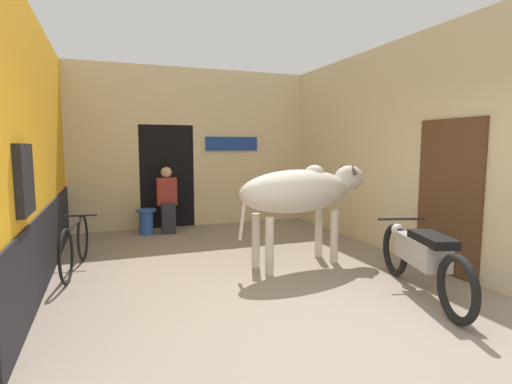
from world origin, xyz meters
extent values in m
plane|color=gray|center=(0.00, 0.00, 0.00)|extent=(30.00, 30.00, 0.00)
cube|color=orange|center=(-2.50, 2.59, 1.60)|extent=(0.18, 5.18, 3.20)
cube|color=black|center=(-2.40, 2.59, 0.45)|extent=(0.03, 5.18, 0.90)
cube|color=black|center=(-2.38, 1.14, 1.34)|extent=(0.08, 0.56, 0.64)
cube|color=beige|center=(0.00, 5.27, 2.63)|extent=(4.81, 0.18, 1.14)
cube|color=beige|center=(-1.74, 5.27, 1.03)|extent=(1.32, 0.18, 2.06)
cube|color=beige|center=(1.20, 5.27, 1.03)|extent=(2.42, 0.18, 2.06)
cube|color=black|center=(-0.55, 5.63, 1.03)|extent=(1.07, 0.90, 2.06)
cube|color=navy|center=(0.80, 5.16, 1.69)|extent=(1.13, 0.03, 0.29)
cube|color=beige|center=(2.50, 2.59, 1.60)|extent=(0.18, 5.18, 3.20)
cube|color=#51331E|center=(2.39, 0.93, 0.99)|extent=(0.05, 1.00, 1.98)
ellipsoid|color=beige|center=(0.73, 1.93, 1.03)|extent=(1.83, 0.92, 0.59)
ellipsoid|color=beige|center=(1.03, 1.98, 1.27)|extent=(0.32, 0.29, 0.22)
cylinder|color=beige|center=(1.52, 2.07, 1.08)|extent=(0.43, 0.34, 0.39)
ellipsoid|color=beige|center=(1.67, 2.10, 1.17)|extent=(0.55, 0.40, 0.37)
cylinder|color=beige|center=(-0.09, 1.78, 0.80)|extent=(0.14, 0.07, 0.67)
cylinder|color=beige|center=(1.23, 2.19, 0.37)|extent=(0.11, 0.11, 0.75)
cylinder|color=beige|center=(1.29, 1.86, 0.37)|extent=(0.11, 0.11, 0.75)
cylinder|color=beige|center=(0.17, 2.00, 0.37)|extent=(0.11, 0.11, 0.75)
cylinder|color=beige|center=(0.23, 1.67, 0.37)|extent=(0.11, 0.11, 0.75)
cone|color=#473D33|center=(1.61, 2.22, 1.31)|extent=(0.09, 0.15, 0.18)
cone|color=#473D33|center=(1.66, 1.96, 1.31)|extent=(0.09, 0.15, 0.18)
torus|color=black|center=(1.32, -0.24, 0.33)|extent=(0.27, 0.65, 0.66)
torus|color=black|center=(1.73, 1.11, 0.33)|extent=(0.27, 0.65, 0.66)
cube|color=#9E9993|center=(1.52, 0.43, 0.50)|extent=(0.49, 0.82, 0.28)
cube|color=black|center=(1.46, 0.23, 0.68)|extent=(0.43, 0.67, 0.09)
cylinder|color=black|center=(1.68, 0.96, 0.75)|extent=(0.56, 0.20, 0.03)
sphere|color=silver|center=(1.71, 1.05, 0.60)|extent=(0.15, 0.15, 0.15)
torus|color=black|center=(-2.17, 2.20, 0.34)|extent=(0.12, 0.67, 0.67)
torus|color=black|center=(-2.04, 3.21, 0.34)|extent=(0.12, 0.67, 0.67)
cylinder|color=black|center=(-2.11, 2.70, 0.61)|extent=(0.14, 0.84, 0.03)
cylinder|color=black|center=(-2.05, 3.12, 0.67)|extent=(0.44, 0.09, 0.03)
cube|color=#282833|center=(-0.63, 4.58, 0.24)|extent=(0.25, 0.14, 0.47)
cube|color=#282833|center=(-0.63, 4.67, 0.52)|extent=(0.25, 0.32, 0.11)
cube|color=maroon|center=(-0.63, 4.74, 0.78)|extent=(0.36, 0.20, 0.52)
sphere|color=tan|center=(-0.63, 4.74, 1.15)|extent=(0.20, 0.20, 0.20)
cylinder|color=#2856B2|center=(-1.03, 4.66, 0.22)|extent=(0.26, 0.26, 0.44)
cylinder|color=#2856B2|center=(-1.03, 4.66, 0.45)|extent=(0.37, 0.37, 0.04)
camera|label=1|loc=(-1.67, -2.92, 1.64)|focal=28.00mm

